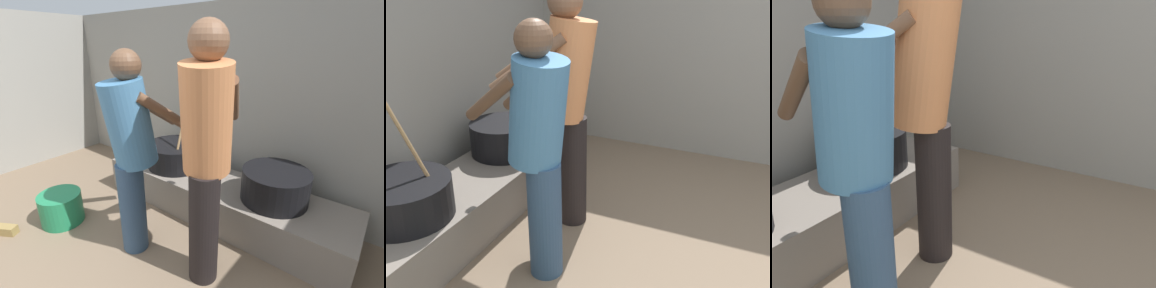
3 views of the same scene
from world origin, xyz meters
TOP-DOWN VIEW (x-y plane):
  - hearth_ledge at (0.30, 2.05)m, footprint 2.38×0.60m
  - cooking_pot_secondary at (0.83, 2.07)m, footprint 0.54×0.54m
  - cook_in_orange_shirt at (0.62, 1.40)m, footprint 0.59×0.75m
  - cook_in_blue_shirt at (0.05, 1.30)m, footprint 0.50×0.71m

SIDE VIEW (x-z plane):
  - hearth_ledge at x=0.30m, z-range 0.00..0.34m
  - cooking_pot_secondary at x=0.83m, z-range 0.34..0.60m
  - cook_in_blue_shirt at x=0.05m, z-range 0.10..1.62m
  - cook_in_orange_shirt at x=0.62m, z-range 0.13..1.79m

